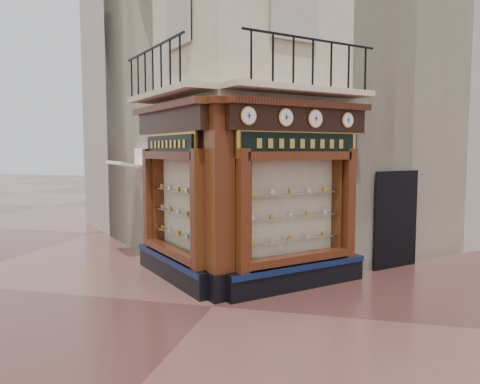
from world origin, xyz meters
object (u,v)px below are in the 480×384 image
(clock_a, at_px, (248,116))
(clock_b, at_px, (286,117))
(clock_d, at_px, (347,120))
(signboard_left, at_px, (169,144))
(awning, at_px, (130,259))
(signboard_right, at_px, (300,144))
(corner_pilaster, at_px, (220,202))
(clock_c, at_px, (315,119))

(clock_a, distance_m, clock_b, 0.88)
(clock_a, relative_size, clock_d, 1.07)
(clock_b, bearing_deg, clock_d, -0.00)
(signboard_left, bearing_deg, clock_d, -123.64)
(clock_a, height_order, clock_d, clock_a)
(signboard_left, bearing_deg, clock_a, -161.87)
(awning, bearing_deg, signboard_right, -153.63)
(clock_b, xyz_separation_m, signboard_left, (-2.67, 0.41, -0.52))
(corner_pilaster, distance_m, signboard_left, 2.12)
(corner_pilaster, relative_size, clock_a, 11.21)
(clock_c, bearing_deg, signboard_right, 159.24)
(clock_c, bearing_deg, clock_b, -180.00)
(corner_pilaster, relative_size, signboard_right, 1.78)
(clock_a, relative_size, signboard_right, 0.16)
(corner_pilaster, bearing_deg, clock_d, -8.22)
(clock_c, distance_m, signboard_left, 3.25)
(awning, relative_size, signboard_left, 0.67)
(clock_a, xyz_separation_m, clock_d, (1.81, 1.81, -0.00))
(corner_pilaster, height_order, signboard_left, corner_pilaster)
(corner_pilaster, distance_m, clock_c, 2.67)
(corner_pilaster, xyz_separation_m, clock_d, (2.39, 1.79, 1.67))
(clock_b, bearing_deg, corner_pilaster, 161.55)
(clock_c, distance_m, clock_d, 0.91)
(clock_c, xyz_separation_m, clock_d, (0.65, 0.65, 0.00))
(clock_a, bearing_deg, signboard_left, 108.13)
(clock_b, relative_size, clock_d, 1.09)
(corner_pilaster, xyz_separation_m, clock_c, (1.75, 1.14, 1.67))
(clock_d, bearing_deg, signboard_right, 174.76)
(clock_c, distance_m, awning, 6.42)
(clock_a, height_order, clock_c, clock_c)
(signboard_right, bearing_deg, clock_b, -166.77)
(clock_c, bearing_deg, clock_d, -0.00)
(clock_c, bearing_deg, awning, 118.67)
(clock_b, bearing_deg, signboard_right, 13.23)
(signboard_left, distance_m, signboard_right, 2.92)
(clock_a, relative_size, clock_c, 0.93)
(awning, bearing_deg, clock_c, -151.33)
(clock_a, bearing_deg, signboard_right, 4.67)
(corner_pilaster, bearing_deg, signboard_left, 100.25)
(clock_a, height_order, clock_b, clock_b)
(clock_b, height_order, signboard_left, clock_b)
(clock_c, relative_size, awning, 0.29)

